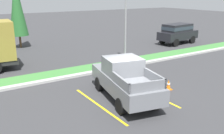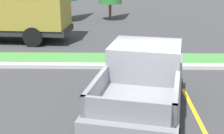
{
  "view_description": "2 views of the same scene",
  "coord_description": "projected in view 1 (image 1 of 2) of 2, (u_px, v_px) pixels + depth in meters",
  "views": [
    {
      "loc": [
        -7.34,
        -9.56,
        5.27
      ],
      "look_at": [
        -0.08,
        1.7,
        1.35
      ],
      "focal_mm": 41.08,
      "sensor_mm": 36.0,
      "label": 1
    },
    {
      "loc": [
        -0.8,
        -7.18,
        4.07
      ],
      "look_at": [
        -1.01,
        2.78,
        0.77
      ],
      "focal_mm": 50.63,
      "sensor_mm": 36.0,
      "label": 2
    }
  ],
  "objects": [
    {
      "name": "traffic_cone",
      "position": [
        168.0,
        85.0,
        14.32
      ],
      "size": [
        0.36,
        0.36,
        0.6
      ],
      "color": "orange",
      "rests_on": "ground"
    },
    {
      "name": "grass_median",
      "position": [
        79.0,
        70.0,
        17.92
      ],
      "size": [
        56.0,
        1.8,
        0.06
      ],
      "primitive_type": "cube",
      "color": "#42843D",
      "rests_on": "ground"
    },
    {
      "name": "parking_line_near",
      "position": [
        99.0,
        105.0,
        12.42
      ],
      "size": [
        0.12,
        4.8,
        0.01
      ],
      "primitive_type": "cube",
      "color": "yellow",
      "rests_on": "ground"
    },
    {
      "name": "street_light",
      "position": [
        127.0,
        12.0,
        18.54
      ],
      "size": [
        0.24,
        1.49,
        6.73
      ],
      "color": "gray",
      "rests_on": "ground"
    },
    {
      "name": "ground_plane",
      "position": [
        131.0,
        100.0,
        13.01
      ],
      "size": [
        120.0,
        120.0,
        0.0
      ],
      "primitive_type": "plane",
      "color": "#38383A"
    },
    {
      "name": "parking_line_far",
      "position": [
        148.0,
        92.0,
        14.03
      ],
      "size": [
        0.12,
        4.8,
        0.01
      ],
      "primitive_type": "cube",
      "color": "yellow",
      "rests_on": "ground"
    },
    {
      "name": "curb_strip",
      "position": [
        86.0,
        74.0,
        17.02
      ],
      "size": [
        56.0,
        0.4,
        0.15
      ],
      "primitive_type": "cube",
      "color": "#B2B2AD",
      "rests_on": "ground"
    },
    {
      "name": "suv_distant",
      "position": [
        178.0,
        32.0,
        26.93
      ],
      "size": [
        4.75,
        2.29,
        2.1
      ],
      "color": "black",
      "rests_on": "ground"
    },
    {
      "name": "pickup_truck_main",
      "position": [
        125.0,
        79.0,
        12.98
      ],
      "size": [
        2.91,
        5.5,
        2.1
      ],
      "color": "black",
      "rests_on": "ground"
    },
    {
      "name": "cypress_tree_center",
      "position": [
        17.0,
        7.0,
        24.29
      ],
      "size": [
        1.75,
        1.75,
        6.74
      ],
      "color": "brown",
      "rests_on": "ground"
    }
  ]
}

